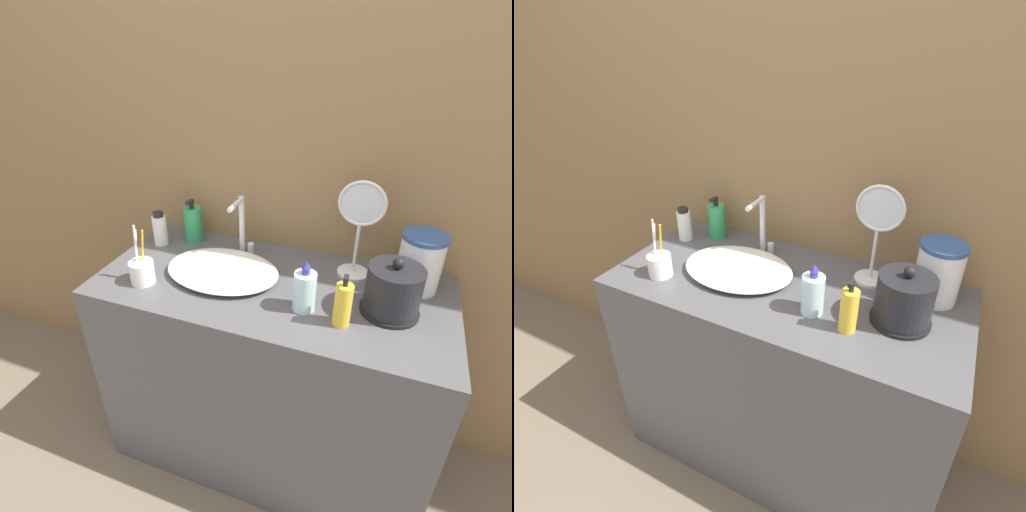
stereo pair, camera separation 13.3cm
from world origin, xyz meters
TOP-DOWN VIEW (x-y plane):
  - ground_plane at (0.00, 0.00)m, footprint 12.00×12.00m
  - wall_back at (0.00, 0.57)m, footprint 6.00×0.04m
  - vanity_counter at (0.00, 0.28)m, footprint 1.21×0.55m
  - sink_basin at (-0.18, 0.27)m, footprint 0.40×0.30m
  - faucet at (-0.17, 0.45)m, footprint 0.06×0.12m
  - electric_kettle at (0.39, 0.26)m, footprint 0.18×0.18m
  - toothbrush_cup at (-0.41, 0.14)m, footprint 0.08×0.08m
  - lotion_bottle at (-0.40, 0.47)m, footprint 0.07×0.07m
  - shampoo_bottle at (-0.51, 0.40)m, footprint 0.06×0.06m
  - mouthwash_bottle at (0.26, 0.15)m, footprint 0.05×0.05m
  - hand_cream_bottle at (0.14, 0.18)m, footprint 0.07×0.07m
  - vanity_mirror at (0.25, 0.44)m, footprint 0.16×0.11m
  - water_pitcher at (0.46, 0.43)m, footprint 0.14×0.14m

SIDE VIEW (x-z plane):
  - ground_plane at x=0.00m, z-range 0.00..0.00m
  - vanity_counter at x=0.00m, z-range 0.00..0.86m
  - sink_basin at x=-0.18m, z-range 0.86..0.90m
  - toothbrush_cup at x=-0.41m, z-range 0.80..1.01m
  - shampoo_bottle at x=-0.51m, z-range 0.86..0.99m
  - hand_cream_bottle at x=0.14m, z-range 0.84..1.01m
  - mouthwash_bottle at x=0.26m, z-range 0.84..1.02m
  - electric_kettle at x=0.39m, z-range 0.84..1.03m
  - lotion_bottle at x=-0.40m, z-range 0.84..1.02m
  - water_pitcher at x=0.46m, z-range 0.86..1.06m
  - faucet at x=-0.17m, z-range 0.87..1.10m
  - vanity_mirror at x=0.25m, z-range 0.88..1.23m
  - wall_back at x=0.00m, z-range 0.00..2.60m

